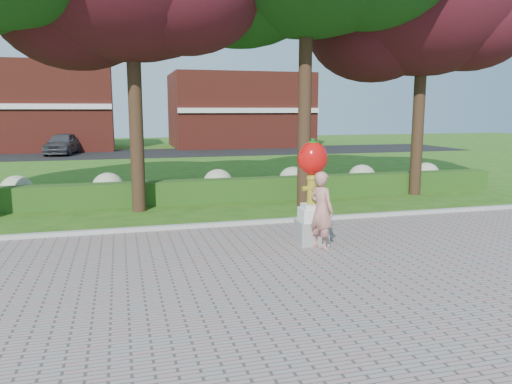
% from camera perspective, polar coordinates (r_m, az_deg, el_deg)
% --- Properties ---
extents(ground, '(100.00, 100.00, 0.00)m').
position_cam_1_polar(ground, '(11.18, -1.56, -7.58)').
color(ground, '#2B5615').
rests_on(ground, ground).
extents(walkway, '(40.00, 14.00, 0.04)m').
position_cam_1_polar(walkway, '(7.60, 5.90, -15.93)').
color(walkway, gray).
rests_on(walkway, ground).
extents(curb, '(40.00, 0.18, 0.15)m').
position_cam_1_polar(curb, '(13.99, -4.48, -3.80)').
color(curb, '#ADADA5').
rests_on(curb, ground).
extents(lawn_hedge, '(24.00, 0.70, 0.80)m').
position_cam_1_polar(lawn_hedge, '(17.80, -6.91, 0.07)').
color(lawn_hedge, '#254C15').
rests_on(lawn_hedge, ground).
extents(hydrangea_row, '(20.10, 1.10, 0.99)m').
position_cam_1_polar(hydrangea_row, '(18.84, -5.65, 1.07)').
color(hydrangea_row, '#AAAC83').
rests_on(hydrangea_row, ground).
extents(street, '(50.00, 8.00, 0.02)m').
position_cam_1_polar(street, '(38.61, -11.48, 4.38)').
color(street, black).
rests_on(street, ground).
extents(building_left, '(14.00, 8.00, 7.00)m').
position_cam_1_polar(building_left, '(45.02, -25.13, 8.82)').
color(building_left, maroon).
rests_on(building_left, ground).
extents(building_right, '(12.00, 8.00, 6.40)m').
position_cam_1_polar(building_right, '(45.62, -1.94, 9.31)').
color(building_right, maroon).
rests_on(building_right, ground).
extents(tree_far_right, '(7.88, 6.72, 10.21)m').
position_cam_1_polar(tree_far_right, '(20.52, 18.29, 19.34)').
color(tree_far_right, black).
rests_on(tree_far_right, ground).
extents(hydrant_sculpture, '(0.75, 0.73, 2.55)m').
position_cam_1_polar(hydrant_sculpture, '(12.02, 6.44, 0.38)').
color(hydrant_sculpture, gray).
rests_on(hydrant_sculpture, walkway).
extents(woman, '(0.67, 0.79, 1.83)m').
position_cam_1_polar(woman, '(11.69, 7.49, -2.08)').
color(woman, tan).
rests_on(woman, walkway).
extents(parked_car, '(2.57, 4.92, 1.60)m').
position_cam_1_polar(parked_car, '(39.32, -21.26, 5.20)').
color(parked_car, '#43464B').
rests_on(parked_car, street).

